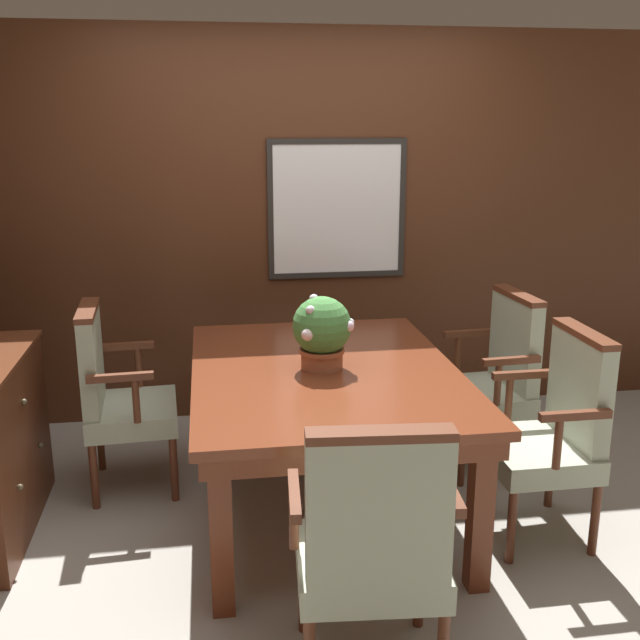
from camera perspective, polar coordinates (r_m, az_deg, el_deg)
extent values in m
plane|color=#A39E93|center=(3.73, 1.54, -15.59)|extent=(14.00, 14.00, 0.00)
cube|color=#4C2816|center=(4.81, -1.69, 6.99)|extent=(7.20, 0.06, 2.45)
cube|color=white|center=(4.79, 1.30, 8.43)|extent=(0.81, 0.01, 0.81)
cube|color=#282623|center=(4.76, 1.34, 13.46)|extent=(0.88, 0.02, 0.04)
cube|color=#282623|center=(4.86, 1.28, 3.49)|extent=(0.88, 0.02, 0.03)
cube|color=#282623|center=(4.73, -3.79, 8.32)|extent=(0.04, 0.02, 0.81)
cube|color=#282623|center=(4.88, 6.27, 8.47)|extent=(0.03, 0.02, 0.81)
cube|color=maroon|center=(3.04, -7.54, -15.79)|extent=(0.09, 0.09, 0.70)
cube|color=maroon|center=(3.22, 12.10, -14.13)|extent=(0.09, 0.09, 0.70)
cube|color=maroon|center=(4.39, -8.02, -5.77)|extent=(0.09, 0.09, 0.70)
cube|color=maroon|center=(4.52, 5.47, -5.09)|extent=(0.09, 0.09, 0.70)
cube|color=maroon|center=(3.62, 0.36, -5.05)|extent=(1.20, 1.64, 0.09)
cube|color=maroon|center=(3.60, 0.36, -4.04)|extent=(1.26, 1.70, 0.04)
cylinder|color=#562B19|center=(4.48, 8.48, -7.77)|extent=(0.04, 0.04, 0.35)
cylinder|color=#562B19|center=(4.11, 10.74, -10.08)|extent=(0.04, 0.04, 0.35)
cylinder|color=#562B19|center=(4.63, 13.06, -7.23)|extent=(0.04, 0.04, 0.35)
cylinder|color=#562B19|center=(4.27, 15.65, -9.38)|extent=(0.04, 0.04, 0.35)
cube|color=#9EA88E|center=(4.28, 12.14, -5.74)|extent=(0.49, 0.54, 0.11)
cube|color=#9EA88E|center=(4.26, 14.65, -1.65)|extent=(0.11, 0.47, 0.50)
cube|color=#562B19|center=(4.20, 14.88, 1.81)|extent=(0.12, 0.47, 0.03)
cylinder|color=#562B19|center=(4.43, 10.46, -2.53)|extent=(0.04, 0.04, 0.24)
cube|color=#562B19|center=(4.43, 11.35, -0.99)|extent=(0.32, 0.06, 0.04)
cylinder|color=#562B19|center=(3.99, 13.40, -4.72)|extent=(0.04, 0.04, 0.24)
cube|color=#562B19|center=(3.98, 14.38, -3.01)|extent=(0.32, 0.06, 0.04)
cylinder|color=#562B19|center=(3.06, 7.57, -19.40)|extent=(0.04, 0.04, 0.35)
cylinder|color=#562B19|center=(3.01, -1.25, -19.89)|extent=(0.04, 0.04, 0.35)
cube|color=#9EA88E|center=(2.74, 3.80, -18.07)|extent=(0.54, 0.49, 0.11)
cube|color=#9EA88E|center=(2.42, 4.53, -14.43)|extent=(0.47, 0.12, 0.50)
cube|color=#562B19|center=(2.31, 4.67, -8.69)|extent=(0.47, 0.13, 0.03)
cylinder|color=#562B19|center=(2.72, 9.39, -14.21)|extent=(0.04, 0.04, 0.24)
cube|color=#562B19|center=(2.61, 9.85, -12.64)|extent=(0.06, 0.32, 0.04)
cylinder|color=#562B19|center=(2.66, -2.00, -14.76)|extent=(0.04, 0.04, 0.24)
cube|color=#562B19|center=(2.54, -1.97, -13.19)|extent=(0.06, 0.32, 0.04)
cylinder|color=#562B19|center=(3.86, 11.76, -11.83)|extent=(0.04, 0.04, 0.35)
cylinder|color=#562B19|center=(3.50, 14.37, -14.99)|extent=(0.04, 0.04, 0.35)
cylinder|color=#562B19|center=(4.01, 17.13, -11.15)|extent=(0.04, 0.04, 0.35)
cylinder|color=#562B19|center=(3.67, 20.21, -14.05)|extent=(0.04, 0.04, 0.35)
cube|color=#9EA88E|center=(3.65, 16.12, -9.74)|extent=(0.46, 0.51, 0.11)
cube|color=#9EA88E|center=(3.62, 19.16, -5.01)|extent=(0.08, 0.46, 0.50)
cube|color=#562B19|center=(3.54, 19.53, -0.98)|extent=(0.09, 0.46, 0.03)
cylinder|color=#562B19|center=(3.79, 14.20, -5.81)|extent=(0.04, 0.04, 0.24)
cube|color=#562B19|center=(3.78, 15.27, -4.04)|extent=(0.32, 0.04, 0.04)
cylinder|color=#562B19|center=(3.36, 17.67, -8.89)|extent=(0.04, 0.04, 0.24)
cube|color=#562B19|center=(3.34, 18.88, -6.88)|extent=(0.32, 0.04, 0.04)
cylinder|color=#562B19|center=(3.96, -11.06, -11.06)|extent=(0.04, 0.04, 0.35)
cylinder|color=#562B19|center=(4.37, -11.19, -8.52)|extent=(0.04, 0.04, 0.35)
cylinder|color=#562B19|center=(3.98, -16.83, -11.31)|extent=(0.04, 0.04, 0.35)
cylinder|color=#562B19|center=(4.38, -16.39, -8.77)|extent=(0.04, 0.04, 0.35)
cube|color=#9EA88E|center=(4.08, -14.07, -6.92)|extent=(0.48, 0.53, 0.11)
cube|color=#9EA88E|center=(3.99, -17.03, -2.98)|extent=(0.11, 0.47, 0.50)
cube|color=#562B19|center=(3.92, -17.32, 0.71)|extent=(0.11, 0.47, 0.03)
cylinder|color=#562B19|center=(3.77, -13.84, -5.90)|extent=(0.04, 0.04, 0.24)
cube|color=#562B19|center=(3.73, -15.00, -4.25)|extent=(0.32, 0.05, 0.04)
cylinder|color=#562B19|center=(4.26, -13.66, -3.43)|extent=(0.04, 0.04, 0.24)
cube|color=#562B19|center=(4.23, -14.68, -1.94)|extent=(0.32, 0.05, 0.04)
cylinder|color=#9E5638|center=(3.59, 0.14, -2.92)|extent=(0.20, 0.20, 0.10)
cylinder|color=#9E5638|center=(3.58, 0.14, -2.33)|extent=(0.22, 0.22, 0.02)
sphere|color=#427F3D|center=(3.54, 0.14, -0.44)|extent=(0.28, 0.28, 0.28)
sphere|color=silver|center=(3.64, -0.29, 0.93)|extent=(0.05, 0.05, 0.05)
sphere|color=silver|center=(3.66, 0.04, 0.62)|extent=(0.06, 0.06, 0.06)
sphere|color=silver|center=(3.56, 2.29, -0.46)|extent=(0.04, 0.04, 0.04)
sphere|color=silver|center=(3.44, -0.73, 0.74)|extent=(0.04, 0.04, 0.04)
sphere|color=silver|center=(3.54, -0.47, 1.63)|extent=(0.04, 0.04, 0.04)
sphere|color=silver|center=(3.54, 2.29, -0.20)|extent=(0.04, 0.04, 0.04)
sphere|color=silver|center=(3.55, -0.49, 1.61)|extent=(0.04, 0.04, 0.04)
sphere|color=silver|center=(3.43, -0.95, -1.12)|extent=(0.06, 0.06, 0.06)
sphere|color=silver|center=(3.50, 2.21, -0.48)|extent=(0.05, 0.05, 0.05)
sphere|color=#4C422D|center=(3.70, -21.62, -5.81)|extent=(0.03, 0.03, 0.03)
sphere|color=#4C422D|center=(3.63, -21.89, -11.74)|extent=(0.03, 0.03, 0.03)
sphere|color=#4C422D|center=(4.02, -20.51, -8.93)|extent=(0.03, 0.03, 0.03)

